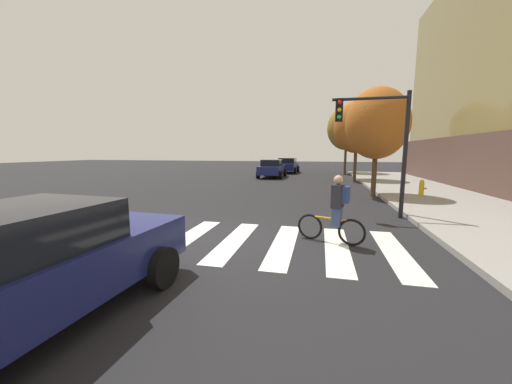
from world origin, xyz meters
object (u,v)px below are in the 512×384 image
at_px(street_tree_mid, 357,127).
at_px(sedan_far, 288,165).
at_px(fire_hydrant, 422,188).
at_px(traffic_light_near, 379,133).
at_px(street_tree_near, 377,124).
at_px(street_tree_far, 347,128).
at_px(sedan_near, 19,269).
at_px(sedan_mid, 272,168).
at_px(cyclist, 336,210).

bearing_deg(street_tree_mid, sedan_far, 129.63).
relative_size(sedan_far, fire_hydrant, 5.96).
distance_m(traffic_light_near, street_tree_near, 4.85).
bearing_deg(fire_hydrant, sedan_far, 117.99).
distance_m(fire_hydrant, street_tree_far, 16.19).
distance_m(sedan_near, street_tree_mid, 21.55).
bearing_deg(street_tree_mid, street_tree_near, -89.84).
distance_m(sedan_mid, traffic_light_near, 15.59).
xyz_separation_m(sedan_near, fire_hydrant, (8.35, 12.26, -0.29)).
relative_size(cyclist, street_tree_near, 0.32).
xyz_separation_m(sedan_near, traffic_light_near, (5.47, 7.71, 2.04)).
xyz_separation_m(cyclist, street_tree_mid, (2.21, 15.93, 3.25)).
bearing_deg(street_tree_mid, cyclist, -97.91).
xyz_separation_m(sedan_mid, traffic_light_near, (6.02, -14.24, 2.05)).
bearing_deg(street_tree_mid, sedan_mid, 166.92).
bearing_deg(sedan_mid, cyclist, -75.49).
bearing_deg(sedan_far, sedan_near, -90.34).
relative_size(sedan_near, fire_hydrant, 6.04).
distance_m(cyclist, street_tree_near, 8.75).
bearing_deg(sedan_far, street_tree_near, -68.32).
xyz_separation_m(traffic_light_near, fire_hydrant, (2.88, 4.55, -2.33)).
bearing_deg(cyclist, sedan_far, 99.33).
distance_m(sedan_far, street_tree_near, 16.60).
distance_m(cyclist, traffic_light_near, 4.11).
xyz_separation_m(sedan_mid, sedan_far, (0.72, 5.71, 0.01)).
distance_m(sedan_mid, fire_hydrant, 13.16).
bearing_deg(sedan_far, street_tree_far, 1.03).
bearing_deg(traffic_light_near, street_tree_near, 81.11).
distance_m(sedan_near, fire_hydrant, 14.84).
relative_size(street_tree_mid, street_tree_far, 0.89).
bearing_deg(street_tree_far, sedan_near, -102.29).
xyz_separation_m(sedan_far, street_tree_far, (5.88, 0.11, 3.78)).
relative_size(street_tree_near, street_tree_mid, 0.88).
xyz_separation_m(sedan_far, cyclist, (3.81, -23.20, 0.02)).
distance_m(street_tree_near, street_tree_mid, 7.95).
bearing_deg(sedan_near, street_tree_near, 63.49).
xyz_separation_m(sedan_far, traffic_light_near, (5.30, -19.95, 2.04)).
distance_m(sedan_near, sedan_far, 27.66).
distance_m(sedan_mid, street_tree_far, 9.58).
xyz_separation_m(street_tree_near, street_tree_far, (-0.16, 15.31, 1.00)).
distance_m(sedan_far, street_tree_far, 6.99).
height_order(traffic_light_near, fire_hydrant, traffic_light_near).
bearing_deg(street_tree_far, traffic_light_near, -91.66).
bearing_deg(sedan_near, cyclist, 48.25).
bearing_deg(sedan_mid, sedan_near, -88.56).
xyz_separation_m(fire_hydrant, street_tree_near, (-2.14, 0.19, 3.07)).
relative_size(sedan_near, street_tree_mid, 0.78).
bearing_deg(cyclist, sedan_mid, 104.51).
bearing_deg(sedan_mid, street_tree_mid, -13.08).
xyz_separation_m(sedan_near, street_tree_mid, (6.19, 20.38, 3.27)).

